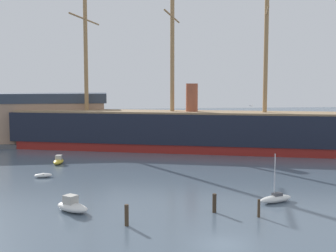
{
  "coord_description": "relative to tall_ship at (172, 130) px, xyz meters",
  "views": [
    {
      "loc": [
        -9.34,
        -31.63,
        12.49
      ],
      "look_at": [
        0.85,
        34.79,
        6.13
      ],
      "focal_mm": 45.91,
      "sensor_mm": 36.0,
      "label": 1
    }
  ],
  "objects": [
    {
      "name": "sailboat_foreground_right",
      "position": [
        4.93,
        -38.68,
        -3.54
      ],
      "size": [
        4.25,
        2.41,
        5.3
      ],
      "color": "silver",
      "rests_on": "ground"
    },
    {
      "name": "motorboat_alongside_bow",
      "position": [
        -20.34,
        -11.91,
        -3.49
      ],
      "size": [
        1.92,
        3.51,
        1.4
      ],
      "color": "gold",
      "rests_on": "ground"
    },
    {
      "name": "ground_plane",
      "position": [
        -3.97,
        -49.77,
        -3.98
      ],
      "size": [
        400.0,
        400.0,
        0.0
      ],
      "primitive_type": "plane",
      "color": "#4C5B6B"
    },
    {
      "name": "dinghy_mid_left",
      "position": [
        -21.4,
        -21.92,
        -3.7
      ],
      "size": [
        2.54,
        1.42,
        0.57
      ],
      "color": "silver",
      "rests_on": "ground"
    },
    {
      "name": "mooring_piling_left_pair",
      "position": [
        -11.3,
        -43.95,
        -3.02
      ],
      "size": [
        0.37,
        0.37,
        1.93
      ],
      "primitive_type": "cylinder",
      "color": "#423323",
      "rests_on": "ground"
    },
    {
      "name": "sailboat_far_right",
      "position": [
        28.5,
        1.82,
        -3.62
      ],
      "size": [
        2.56,
        3.35,
        4.31
      ],
      "color": "gray",
      "rests_on": "ground"
    },
    {
      "name": "seagull_in_flight",
      "position": [
        4.51,
        -31.65,
        6.07
      ],
      "size": [
        0.86,
        1.0,
        0.13
      ],
      "color": "silver"
    },
    {
      "name": "tall_ship",
      "position": [
        0.0,
        0.0,
        0.0
      ],
      "size": [
        73.12,
        31.24,
        36.58
      ],
      "color": "maroon",
      "rests_on": "ground"
    },
    {
      "name": "mooring_piling_right_pair",
      "position": [
        1.27,
        -43.32,
        -3.12
      ],
      "size": [
        0.27,
        0.27,
        1.73
      ],
      "primitive_type": "cylinder",
      "color": "#423323",
      "rests_on": "ground"
    },
    {
      "name": "mooring_piling_nearest",
      "position": [
        -2.51,
        -41.18,
        -3.06
      ],
      "size": [
        0.4,
        0.4,
        1.86
      ],
      "primitive_type": "cylinder",
      "color": "#382B1E",
      "rests_on": "ground"
    },
    {
      "name": "motorboat_foreground_left",
      "position": [
        -16.4,
        -38.89,
        -3.4
      ],
      "size": [
        3.98,
        3.9,
        1.65
      ],
      "color": "silver",
      "rests_on": "ground"
    }
  ]
}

